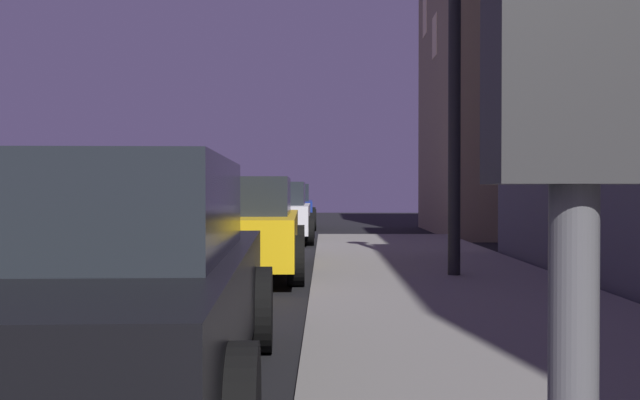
% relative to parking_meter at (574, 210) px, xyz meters
% --- Properties ---
extents(parking_meter, '(0.19, 0.19, 1.43)m').
position_rel_parking_meter_xyz_m(parking_meter, '(0.00, 0.00, 0.00)').
color(parking_meter, '#59595B').
rests_on(parking_meter, sidewalk).
extents(car_black, '(2.14, 4.67, 1.43)m').
position_rel_parking_meter_xyz_m(car_black, '(-1.59, 3.39, -0.52)').
color(car_black, black).
rests_on(car_black, ground).
extents(car_yellow_cab, '(2.12, 4.61, 1.43)m').
position_rel_parking_meter_xyz_m(car_yellow_cab, '(-1.59, 10.19, -0.52)').
color(car_yellow_cab, gold).
rests_on(car_yellow_cab, ground).
extents(car_white, '(2.15, 4.03, 1.43)m').
position_rel_parking_meter_xyz_m(car_white, '(-1.59, 17.02, -0.52)').
color(car_white, silver).
rests_on(car_white, ground).
extents(car_blue, '(2.12, 4.05, 1.43)m').
position_rel_parking_meter_xyz_m(car_blue, '(-1.59, 22.97, -0.52)').
color(car_blue, navy).
rests_on(car_blue, ground).
extents(building_far, '(6.78, 7.35, 12.50)m').
position_rel_parking_meter_xyz_m(building_far, '(6.24, 20.51, 5.02)').
color(building_far, '#998466').
rests_on(building_far, ground).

